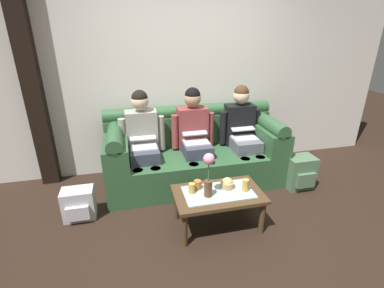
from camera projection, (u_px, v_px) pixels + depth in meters
ground_plane at (222, 236)px, 2.75m from camera, size 14.00×14.00×0.00m
back_wall_patterned at (185, 64)px, 3.72m from camera, size 6.00×0.12×2.90m
timber_pillar at (29, 70)px, 3.22m from camera, size 0.20×0.20×2.90m
couch at (194, 154)px, 3.66m from camera, size 2.22×0.88×0.96m
person_left at (143, 137)px, 3.41m from camera, size 0.56×0.67×1.22m
person_middle at (194, 133)px, 3.54m from camera, size 0.56×0.67×1.22m
person_right at (242, 129)px, 3.68m from camera, size 0.56×0.67×1.22m
coffee_table at (218, 197)px, 2.78m from camera, size 0.88×0.52×0.40m
flower_vase at (209, 172)px, 2.59m from camera, size 0.11×0.11×0.45m
snack_bowl at (227, 184)px, 2.81m from camera, size 0.14×0.14×0.11m
cup_near_left at (192, 188)px, 2.72m from camera, size 0.06×0.06×0.10m
cup_near_right at (246, 185)px, 2.75m from camera, size 0.06×0.06×0.12m
cup_far_center at (198, 185)px, 2.79m from camera, size 0.08×0.08×0.09m
backpack_left at (79, 204)px, 2.96m from camera, size 0.32×0.26×0.34m
backpack_right at (300, 172)px, 3.53m from camera, size 0.35×0.30×0.41m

